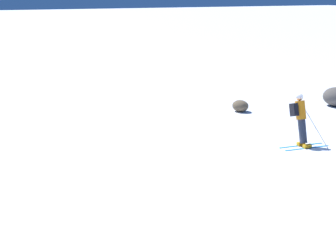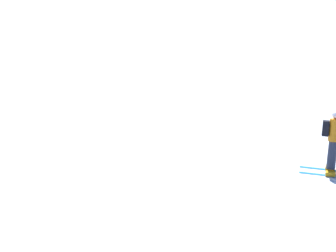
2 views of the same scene
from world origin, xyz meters
The scene contains 2 objects.
ground_plane centered at (0.00, 0.00, 0.00)m, with size 300.00×300.00×0.00m, color white.
skier centered at (-0.82, -0.01, 1.02)m, with size 1.31×1.78×1.85m.
Camera 2 is at (-15.90, 2.95, 7.83)m, focal length 60.00 mm.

